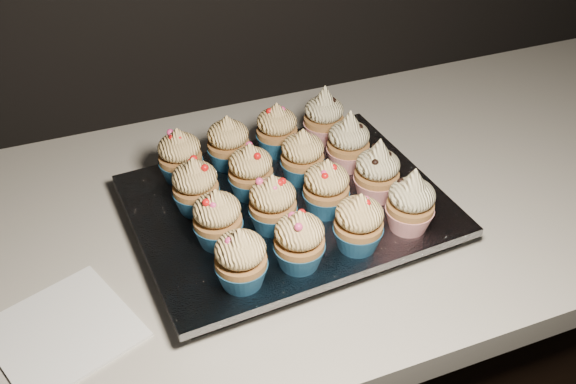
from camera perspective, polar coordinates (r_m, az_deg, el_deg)
name	(u,v)px	position (r m, az deg, el deg)	size (l,w,h in m)	color
cabinet	(316,384)	(1.30, 2.50, -16.65)	(2.40, 0.60, 0.86)	black
worktop	(324,204)	(0.97, 3.21, -1.04)	(2.44, 0.64, 0.04)	beige
napkin	(63,331)	(0.81, -19.36, -11.56)	(0.15, 0.15, 0.00)	white
baking_tray	(288,214)	(0.90, 0.00, -1.96)	(0.38, 0.29, 0.02)	black
foil_lining	(288,204)	(0.89, 0.00, -1.12)	(0.42, 0.32, 0.01)	silver
cupcake_0	(241,259)	(0.75, -4.22, -5.96)	(0.06, 0.06, 0.08)	navy
cupcake_1	(299,241)	(0.77, 1.01, -4.34)	(0.06, 0.06, 0.08)	navy
cupcake_2	(359,223)	(0.80, 6.30, -2.78)	(0.06, 0.06, 0.08)	navy
cupcake_3	(411,203)	(0.84, 10.86, -0.95)	(0.06, 0.06, 0.10)	#AE181D
cupcake_4	(218,219)	(0.80, -6.28, -2.38)	(0.06, 0.06, 0.08)	navy
cupcake_5	(273,204)	(0.82, -1.36, -1.06)	(0.06, 0.06, 0.08)	navy
cupcake_6	(326,188)	(0.85, 3.42, 0.36)	(0.06, 0.06, 0.08)	navy
cupcake_7	(377,172)	(0.88, 7.92, 1.76)	(0.06, 0.06, 0.10)	#AE181D
cupcake_8	(195,186)	(0.86, -8.22, 0.50)	(0.06, 0.06, 0.08)	navy
cupcake_9	(251,172)	(0.88, -3.34, 1.83)	(0.06, 0.06, 0.08)	navy
cupcake_10	(303,157)	(0.91, 1.30, 3.15)	(0.06, 0.06, 0.08)	navy
cupcake_11	(348,143)	(0.94, 5.39, 4.37)	(0.06, 0.06, 0.10)	#AE181D
cupcake_12	(180,156)	(0.92, -9.57, 3.16)	(0.06, 0.06, 0.08)	navy
cupcake_13	(228,143)	(0.94, -5.32, 4.35)	(0.06, 0.06, 0.08)	navy
cupcake_14	(277,130)	(0.97, -0.99, 5.53)	(0.06, 0.06, 0.08)	navy
cupcake_15	(324,117)	(0.99, 3.21, 6.67)	(0.06, 0.06, 0.10)	#AE181D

